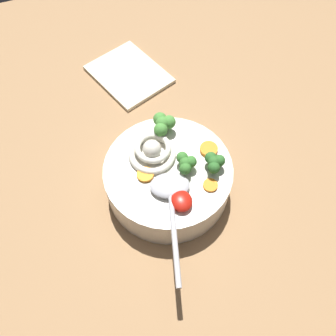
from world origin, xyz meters
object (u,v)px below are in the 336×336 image
(noodle_pile, at_px, (152,151))
(folded_napkin, at_px, (129,74))
(soup_bowl, at_px, (168,178))
(soup_spoon, at_px, (171,194))

(noodle_pile, height_order, folded_napkin, noodle_pile)
(soup_bowl, distance_m, noodle_pile, 0.05)
(noodle_pile, bearing_deg, soup_spoon, -180.00)
(soup_bowl, bearing_deg, noodle_pile, 23.88)
(noodle_pile, distance_m, soup_spoon, 0.08)
(noodle_pile, bearing_deg, soup_bowl, -156.12)
(soup_spoon, xyz_separation_m, folded_napkin, (0.32, -0.03, -0.07))
(noodle_pile, relative_size, soup_spoon, 0.48)
(noodle_pile, relative_size, folded_napkin, 0.54)
(soup_spoon, bearing_deg, folded_napkin, -169.16)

